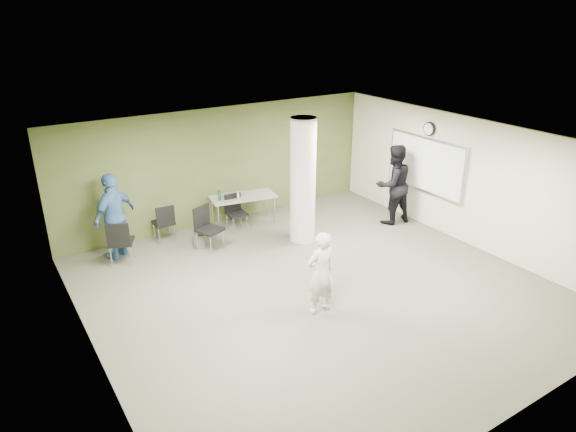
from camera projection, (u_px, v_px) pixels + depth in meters
floor at (318, 289)px, 9.69m from camera, size 8.00×8.00×0.00m
ceiling at (321, 144)px, 8.62m from camera, size 8.00×8.00×0.00m
wall_back at (221, 166)px, 12.26m from camera, size 8.00×2.80×0.02m
wall_left at (87, 281)px, 7.16m from camera, size 0.02×8.00×2.80m
wall_right_cream at (469, 182)px, 11.14m from camera, size 0.02×8.00×2.80m
column at (303, 181)px, 11.21m from camera, size 0.56×0.56×2.80m
whiteboard at (425, 165)px, 12.00m from camera, size 0.05×2.30×1.30m
wall_clock at (429, 129)px, 11.68m from camera, size 0.06×0.32×0.32m
folding_table at (242, 198)px, 12.27m from camera, size 1.64×0.93×0.98m
wastebasket at (199, 241)px, 11.28m from camera, size 0.28×0.28×0.32m
chair_back_left at (120, 239)px, 10.40m from camera, size 0.63×0.63×0.96m
chair_back_right at (164, 220)px, 11.44m from camera, size 0.45×0.45×0.88m
chair_table_left at (206, 225)px, 11.07m from camera, size 0.63×0.63×0.97m
chair_table_right at (235, 209)px, 12.08m from camera, size 0.44×0.44×0.86m
woman_white at (321, 273)px, 8.71m from camera, size 0.55×0.36×1.51m
man_black at (393, 185)px, 12.30m from camera, size 1.02×0.84×1.95m
man_blue at (115, 216)px, 10.61m from camera, size 1.16×0.94×1.84m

